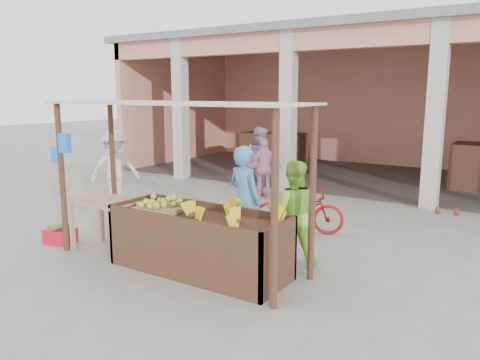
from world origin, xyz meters
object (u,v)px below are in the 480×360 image
Objects in this scene: vendor_blue at (245,197)px; fruit_stall at (199,244)px; vendor_green at (293,210)px; red_crate at (60,236)px; motorcycle at (298,209)px; side_table at (106,208)px.

fruit_stall is at bearing 97.08° from vendor_blue.
red_crate is at bearing -6.69° from vendor_green.
vendor_blue is at bearing 147.55° from motorcycle.
motorcycle is at bearing 53.46° from side_table.
red_crate is at bearing 38.32° from vendor_blue.
vendor_blue is (1.90, 1.11, 0.21)m from side_table.
side_table is at bearing 45.00° from vendor_blue.
vendor_green is (2.74, 1.08, 0.11)m from side_table.
vendor_blue reaches higher than red_crate.
fruit_stall is 1.13m from vendor_blue.
fruit_stall is 2.78m from red_crate.
red_crate is 4.15m from motorcycle.
vendor_green reaches higher than fruit_stall.
vendor_blue reaches higher than vendor_green.
motorcycle reaches higher than fruit_stall.
vendor_blue is at bearing 9.51° from red_crate.
vendor_green reaches higher than motorcycle.
vendor_green reaches higher than side_table.
vendor_blue reaches higher than fruit_stall.
vendor_blue is at bearing 82.40° from fruit_stall.
fruit_stall is at bearing 19.75° from vendor_green.
motorcycle reaches higher than side_table.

